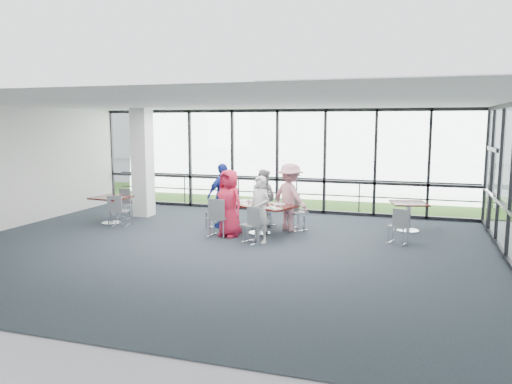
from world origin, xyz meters
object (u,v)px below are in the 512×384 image
(diner_near_right, at_px, (260,209))
(chair_main_nl, at_px, (219,218))
(structural_column, at_px, (143,163))
(diner_far_left, at_px, (263,198))
(chair_main_fr, at_px, (296,212))
(chair_spare_lb, at_px, (122,205))
(diner_near_left, at_px, (229,203))
(diner_end, at_px, (224,195))
(chair_main_nr, at_px, (252,225))
(main_table, at_px, (260,210))
(chair_spare_r, at_px, (398,226))
(side_table_left, at_px, (111,201))
(chair_main_fl, at_px, (266,210))
(side_table_right, at_px, (409,207))
(chair_spare_la, at_px, (120,211))
(chair_main_end, at_px, (219,210))
(diner_far_right, at_px, (290,197))

(diner_near_right, xyz_separation_m, chair_main_nl, (-1.14, 0.23, -0.31))
(structural_column, height_order, diner_far_left, structural_column)
(chair_main_fr, xyz_separation_m, chair_spare_lb, (-5.14, -0.07, -0.05))
(diner_near_left, bearing_deg, diner_end, 141.15)
(chair_main_nr, bearing_deg, main_table, 127.24)
(chair_spare_lb, relative_size, chair_spare_r, 1.03)
(structural_column, distance_m, chair_main_fr, 5.00)
(side_table_left, relative_size, chair_main_nr, 1.14)
(diner_near_right, relative_size, chair_main_fl, 1.86)
(chair_main_nr, bearing_deg, side_table_right, 65.83)
(diner_near_left, relative_size, chair_spare_la, 1.98)
(diner_far_left, distance_m, chair_main_fl, 0.36)
(chair_main_fr, bearing_deg, chair_spare_r, -161.22)
(side_table_right, bearing_deg, side_table_left, -169.09)
(diner_near_left, distance_m, diner_far_left, 1.52)
(structural_column, xyz_separation_m, diner_end, (2.91, -0.82, -0.74))
(diner_far_left, height_order, chair_main_end, diner_far_left)
(chair_main_nr, distance_m, chair_main_fr, 1.81)
(diner_end, bearing_deg, diner_far_right, 128.64)
(diner_end, bearing_deg, chair_main_fr, 130.81)
(chair_main_fr, bearing_deg, side_table_right, -130.07)
(chair_main_fl, bearing_deg, chair_main_end, 49.26)
(diner_near_left, relative_size, diner_far_left, 1.07)
(chair_main_end, xyz_separation_m, chair_spare_r, (4.62, -0.44, -0.05))
(chair_main_fr, xyz_separation_m, chair_main_end, (-2.04, -0.26, -0.02))
(diner_far_right, height_order, chair_spare_r, diner_far_right)
(chair_main_fr, bearing_deg, chair_main_end, 41.16)
(side_table_right, distance_m, chair_spare_lb, 7.98)
(diner_end, distance_m, chair_spare_r, 4.56)
(chair_main_nr, xyz_separation_m, chair_main_end, (-1.39, 1.43, 0.03))
(structural_column, distance_m, diner_near_right, 4.92)
(diner_near_left, bearing_deg, side_table_right, 47.76)
(diner_far_left, xyz_separation_m, chair_main_end, (-1.06, -0.54, -0.31))
(diner_far_left, distance_m, diner_far_right, 0.92)
(chair_main_nr, height_order, chair_spare_r, chair_main_nr)
(main_table, distance_m, side_table_right, 3.85)
(diner_near_left, bearing_deg, chair_spare_r, 29.31)
(diner_near_right, bearing_deg, chair_main_fr, 96.20)
(diner_far_right, bearing_deg, diner_far_left, 9.21)
(diner_near_right, height_order, diner_far_right, diner_far_right)
(diner_far_left, relative_size, diner_far_right, 0.88)
(structural_column, xyz_separation_m, chair_main_nl, (3.21, -1.92, -1.13))
(side_table_right, height_order, diner_end, diner_end)
(chair_spare_la, bearing_deg, side_table_right, -3.81)
(chair_spare_la, bearing_deg, diner_near_left, -20.89)
(side_table_right, height_order, diner_near_right, diner_near_right)
(diner_far_left, relative_size, chair_main_fl, 1.83)
(diner_far_left, distance_m, chair_spare_r, 3.71)
(chair_main_nl, height_order, chair_main_fl, chair_main_nl)
(diner_near_left, bearing_deg, structural_column, 175.00)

